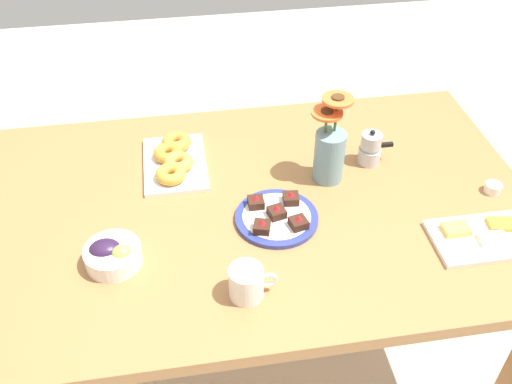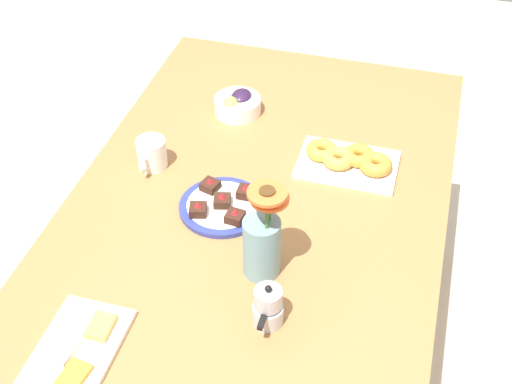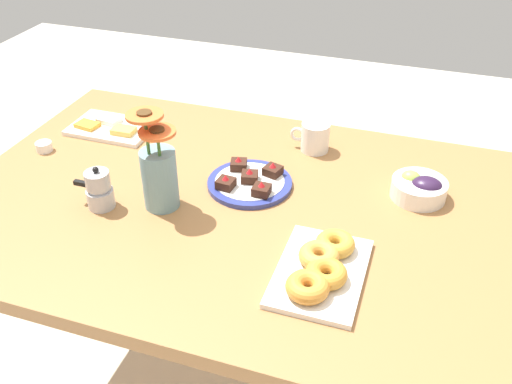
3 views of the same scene
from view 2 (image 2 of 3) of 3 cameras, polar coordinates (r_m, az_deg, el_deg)
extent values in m
plane|color=beige|center=(2.47, 0.00, -13.76)|extent=(6.00, 6.00, 0.00)
cube|color=#9E6B3D|center=(1.92, 0.00, -1.35)|extent=(1.60, 1.00, 0.04)
cube|color=#9E6B3D|center=(2.79, -4.35, 4.29)|extent=(0.07, 0.07, 0.70)
cube|color=#9E6B3D|center=(2.67, 12.95, 1.27)|extent=(0.07, 0.07, 0.70)
cylinder|color=white|center=(2.03, -8.34, 3.08)|extent=(0.08, 0.08, 0.09)
cylinder|color=brown|center=(2.00, -8.45, 3.93)|extent=(0.07, 0.07, 0.00)
torus|color=white|center=(1.99, -8.92, 2.15)|extent=(0.05, 0.01, 0.05)
cylinder|color=white|center=(2.23, -1.48, 6.94)|extent=(0.14, 0.14, 0.05)
ellipsoid|color=#2D1938|center=(2.23, -1.17, 7.59)|extent=(0.08, 0.07, 0.04)
ellipsoid|color=#9EC14C|center=(2.20, -2.05, 7.13)|extent=(0.05, 0.04, 0.04)
cube|color=white|center=(1.63, -14.12, -12.10)|extent=(0.26, 0.17, 0.01)
cube|color=#EFB74C|center=(1.63, -12.32, -10.46)|extent=(0.07, 0.05, 0.02)
cube|color=white|center=(1.61, -15.16, -12.13)|extent=(0.08, 0.06, 0.02)
cube|color=orange|center=(1.57, -14.35, -14.02)|extent=(0.08, 0.06, 0.01)
cube|color=white|center=(2.04, 7.33, 2.19)|extent=(0.19, 0.28, 0.01)
torus|color=gold|center=(2.04, 5.29, 3.35)|extent=(0.13, 0.13, 0.04)
torus|color=gold|center=(2.02, 6.60, 2.68)|extent=(0.10, 0.10, 0.04)
torus|color=#CA882E|center=(2.04, 8.20, 2.90)|extent=(0.12, 0.12, 0.04)
torus|color=orange|center=(2.01, 9.54, 2.18)|extent=(0.11, 0.11, 0.04)
cylinder|color=navy|center=(1.89, -2.70, -1.19)|extent=(0.23, 0.23, 0.01)
cylinder|color=white|center=(1.89, -2.70, -1.14)|extent=(0.19, 0.19, 0.01)
cube|color=#381E14|center=(1.90, -0.83, -0.01)|extent=(0.04, 0.04, 0.02)
cone|color=red|center=(1.89, -0.83, 0.42)|extent=(0.02, 0.02, 0.01)
cube|color=#381E14|center=(1.83, -1.70, -2.00)|extent=(0.05, 0.05, 0.02)
cone|color=red|center=(1.82, -1.71, -1.57)|extent=(0.02, 0.02, 0.01)
cube|color=#381E14|center=(1.92, -3.69, 0.51)|extent=(0.05, 0.05, 0.02)
cone|color=red|center=(1.91, -3.71, 0.95)|extent=(0.02, 0.02, 0.01)
cube|color=#381E14|center=(1.85, -4.66, -1.43)|extent=(0.05, 0.05, 0.02)
cone|color=red|center=(1.84, -4.69, -0.99)|extent=(0.02, 0.02, 0.01)
cube|color=#381E14|center=(1.88, -2.72, -0.71)|extent=(0.05, 0.05, 0.02)
cone|color=red|center=(1.86, -2.74, -0.28)|extent=(0.02, 0.02, 0.01)
cylinder|color=#6B939E|center=(1.68, 0.45, -4.43)|extent=(0.09, 0.09, 0.16)
cylinder|color=#3D702D|center=(1.58, 0.89, -1.57)|extent=(0.01, 0.01, 0.10)
cylinder|color=orange|center=(1.54, 0.91, -0.09)|extent=(0.09, 0.09, 0.01)
cylinder|color=#472D14|center=(1.54, 0.91, 0.08)|extent=(0.04, 0.04, 0.01)
cylinder|color=#3D702D|center=(1.61, 1.07, -1.43)|extent=(0.01, 0.01, 0.06)
cylinder|color=orange|center=(1.59, 1.09, -0.53)|extent=(0.09, 0.09, 0.01)
cylinder|color=#472D14|center=(1.58, 1.09, -0.37)|extent=(0.04, 0.04, 0.01)
cylinder|color=#B7B7BC|center=(1.62, 0.95, -9.75)|extent=(0.07, 0.07, 0.05)
cylinder|color=#B7B7BC|center=(1.59, 0.96, -9.09)|extent=(0.05, 0.05, 0.01)
cylinder|color=#B7B7BC|center=(1.57, 0.97, -8.48)|extent=(0.06, 0.06, 0.04)
sphere|color=black|center=(1.55, 0.99, -7.75)|extent=(0.02, 0.02, 0.02)
cube|color=black|center=(1.56, 0.46, -10.40)|extent=(0.04, 0.01, 0.01)
camera|label=1|loc=(2.23, -35.10, 30.39)|focal=40.00mm
camera|label=3|loc=(1.95, 40.96, 19.75)|focal=40.00mm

